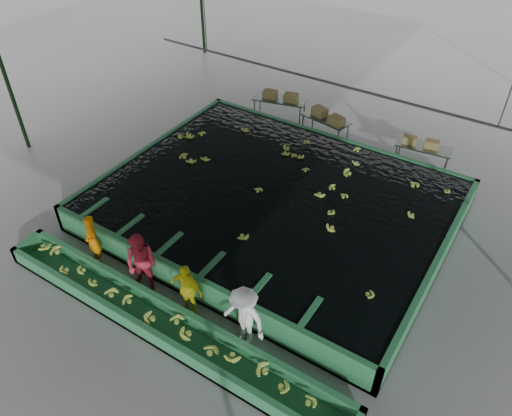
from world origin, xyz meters
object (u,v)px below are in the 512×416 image
Objects in this scene: packing_table_left at (279,109)px; worker_b at (142,263)px; packing_table_mid at (325,128)px; flotation_tank at (274,205)px; worker_c at (187,289)px; box_stack_right at (420,145)px; box_stack_mid at (328,120)px; worker_a at (92,240)px; sorting_trough at (163,323)px; worker_d at (244,317)px; packing_table_right at (422,156)px; box_stack_left at (280,99)px.

worker_b is at bearing -80.36° from packing_table_left.
flotation_tank is at bearing -81.03° from packing_table_mid.
worker_c is 9.70m from box_stack_right.
worker_b is 1.25× the size of box_stack_mid.
sorting_trough is at bearing 1.24° from worker_a.
worker_d reaches higher than packing_table_right.
worker_c is at bearing 15.67° from worker_a.
worker_c is at bearing -72.20° from packing_table_left.
worker_d is 9.67m from packing_table_mid.
worker_b is (-1.31, 0.80, 0.64)m from sorting_trough.
packing_table_right is (2.77, 9.36, -0.36)m from worker_c.
box_stack_mid is at bearing 93.92° from sorting_trough.
packing_table_right is 3.61m from box_stack_mid.
worker_c is 9.97m from box_stack_left.
box_stack_mid is at bearing 72.55° from worker_b.
packing_table_left is 1.49× the size of box_stack_left.
box_stack_left reaches higher than box_stack_right.
worker_a is at bearing -91.05° from packing_table_left.
box_stack_mid reaches higher than sorting_trough.
worker_b reaches higher than worker_c.
packing_table_mid is at bearing 147.35° from box_stack_mid.
worker_d is (3.11, 0.00, -0.01)m from worker_b.
flotation_tank is 4.52m from worker_b.
worker_b reaches higher than box_stack_left.
flotation_tank is 6.49× the size of worker_a.
packing_table_right reaches higher than sorting_trough.
worker_b is 1.13× the size of worker_c.
sorting_trough is 10.57m from packing_table_right.
worker_d reaches higher than flotation_tank.
worker_a is 9.60m from packing_table_mid.
worker_b is 10.18m from box_stack_right.
packing_table_mid is (2.14, -0.26, -0.06)m from packing_table_left.
packing_table_mid is at bearing 92.84° from worker_c.
worker_d reaches higher than box_stack_mid.
worker_d is (1.80, -4.30, 0.42)m from flotation_tank.
sorting_trough is at bearing -74.19° from packing_table_left.
flotation_tank is 6.03m from packing_table_left.
sorting_trough is 7.05× the size of box_stack_mid.
packing_table_left is at bearing 136.71° from box_stack_left.
box_stack_right is at bearing 0.44° from packing_table_mid.
worker_c is 0.90× the size of worker_d.
box_stack_left is 5.63m from box_stack_right.
worker_b is at bearing 15.67° from worker_a.
worker_d is at bearing 23.91° from sorting_trough.
sorting_trough is 7.26× the size of box_stack_left.
box_stack_mid is 1.19× the size of box_stack_right.
worker_d reaches higher than worker_a.
worker_a is 1.09× the size of box_stack_mid.
worker_a reaches higher than box_stack_right.
packing_table_left is 2.30m from box_stack_mid.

